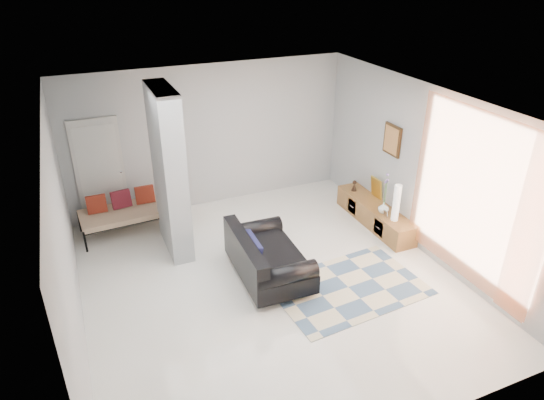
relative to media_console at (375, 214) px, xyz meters
name	(u,v)px	position (x,y,z in m)	size (l,w,h in m)	color
floor	(270,281)	(-2.52, -0.90, -0.20)	(6.00, 6.00, 0.00)	silver
ceiling	(270,106)	(-2.52, -0.90, 2.60)	(6.00, 6.00, 0.00)	white
wall_back	(210,137)	(-2.52, 2.10, 1.20)	(6.00, 6.00, 0.00)	#ABAEAF
wall_front	(396,338)	(-2.52, -3.90, 1.20)	(6.00, 6.00, 0.00)	#ABAEAF
wall_left	(65,242)	(-5.27, -0.90, 1.20)	(6.00, 6.00, 0.00)	#ABAEAF
wall_right	(425,172)	(0.23, -0.90, 1.20)	(6.00, 6.00, 0.00)	#ABAEAF
partition_column	(169,173)	(-3.62, 0.70, 1.20)	(0.35, 1.20, 2.80)	#A1A5A8
hallway_door	(100,173)	(-4.62, 2.06, 0.82)	(0.85, 0.06, 2.04)	beige
curtain	(473,199)	(0.15, -2.05, 1.25)	(2.55, 2.55, 0.00)	#FF8043
wall_art	(392,140)	(0.20, 0.00, 1.45)	(0.04, 0.45, 0.55)	#3C2510
media_console	(375,214)	(0.00, 0.00, 0.00)	(0.45, 2.02, 0.80)	brown
loveseat	(265,258)	(-2.54, -0.76, 0.15)	(1.02, 1.69, 0.76)	silver
daybed	(132,210)	(-4.22, 1.57, 0.21)	(1.92, 0.91, 0.77)	black
area_rug	(348,287)	(-1.48, -1.52, -0.20)	(2.25, 1.50, 0.01)	beige
cylinder_lamp	(396,203)	(-0.02, -0.60, 0.53)	(0.12, 0.12, 0.67)	beige
bronze_figurine	(354,186)	(-0.05, 0.69, 0.30)	(0.11, 0.11, 0.21)	black
vase	(383,208)	(-0.05, -0.30, 0.30)	(0.19, 0.19, 0.20)	white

